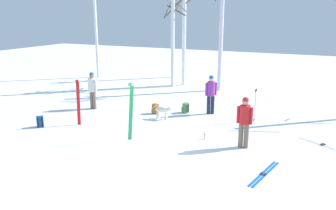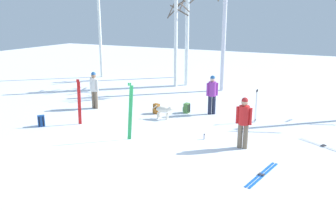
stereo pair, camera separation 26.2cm
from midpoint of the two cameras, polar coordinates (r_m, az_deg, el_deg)
name	(u,v)px [view 2 (the right image)]	position (r m, az deg, el deg)	size (l,w,h in m)	color
ground_plane	(146,151)	(11.24, -3.01, -7.62)	(60.00, 60.00, 0.00)	white
person_0	(212,92)	(15.10, 7.79, 2.10)	(0.44, 0.34, 1.72)	#1E2338
person_1	(244,120)	(11.44, 13.02, -2.35)	(0.52, 0.34, 1.72)	#72604C
person_2	(94,88)	(16.21, -11.62, 2.82)	(0.52, 0.34, 1.72)	#72604C
dog	(164,110)	(14.38, -0.19, -0.85)	(0.90, 0.28, 0.57)	beige
ski_pair_planted_0	(79,102)	(14.02, -13.91, 0.46)	(0.17, 0.07, 1.82)	red
ski_pair_planted_1	(130,112)	(11.98, -5.61, -1.12)	(0.23, 0.15, 2.03)	green
ski_pair_lying_0	(322,146)	(12.79, 24.62, -6.11)	(1.54, 0.99, 0.05)	white
ski_pair_lying_1	(262,175)	(10.06, 15.97, -10.97)	(0.55, 1.88, 0.05)	blue
ski_poles_0	(256,105)	(14.40, 14.83, 0.04)	(0.07, 0.25, 1.35)	#B2B2BC
backpack_0	(156,109)	(15.23, -1.43, -0.63)	(0.30, 0.32, 0.44)	#99591E
backpack_1	(41,121)	(14.37, -19.68, -2.49)	(0.34, 0.34, 0.44)	#1E4C99
backpack_2	(187,108)	(15.36, 3.57, -0.52)	(0.31, 0.28, 0.44)	#4C7F3F
water_bottle_0	(204,137)	(12.26, 6.60, -5.23)	(0.07, 0.07, 0.21)	silver
birch_tree_0	(99,16)	(24.06, -11.01, 14.26)	(1.54, 1.53, 7.92)	silver
birch_tree_1	(176,29)	(23.51, 1.69, 12.47)	(1.26, 1.16, 6.29)	silver
birch_tree_2	(176,22)	(20.48, 1.69, 13.57)	(1.34, 1.31, 7.33)	silver
birch_tree_3	(187,25)	(20.93, 3.53, 13.11)	(1.64, 1.83, 6.98)	silver
birch_tree_4	(224,29)	(19.59, 9.66, 12.29)	(1.41, 1.30, 6.46)	silver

